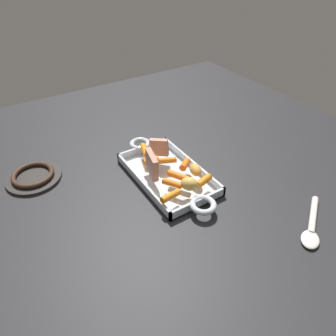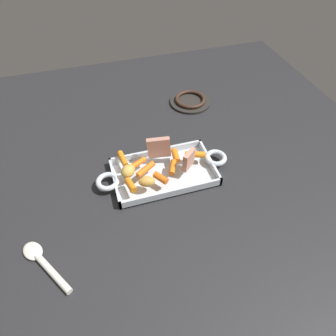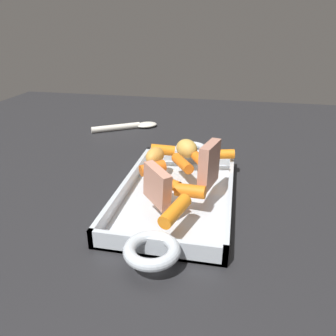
# 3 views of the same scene
# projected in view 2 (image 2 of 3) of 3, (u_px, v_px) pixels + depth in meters

# --- Properties ---
(ground_plane) EXTENTS (1.73, 1.73, 0.00)m
(ground_plane) POSITION_uv_depth(u_px,v_px,m) (164.00, 175.00, 1.03)
(ground_plane) COLOR #232326
(roasting_dish) EXTENTS (0.47, 0.21, 0.04)m
(roasting_dish) POSITION_uv_depth(u_px,v_px,m) (164.00, 172.00, 1.02)
(roasting_dish) COLOR silver
(roasting_dish) RESTS_ON ground_plane
(roast_slice_thin) EXTENTS (0.06, 0.06, 0.07)m
(roast_slice_thin) POSITION_uv_depth(u_px,v_px,m) (189.00, 160.00, 0.98)
(roast_slice_thin) COLOR tan
(roast_slice_thin) RESTS_ON roasting_dish
(roast_slice_outer) EXTENTS (0.09, 0.03, 0.08)m
(roast_slice_outer) POSITION_uv_depth(u_px,v_px,m) (158.00, 148.00, 1.01)
(roast_slice_outer) COLOR tan
(roast_slice_outer) RESTS_ON roasting_dish
(baby_carrot_southeast) EXTENTS (0.07, 0.04, 0.03)m
(baby_carrot_southeast) POSITION_uv_depth(u_px,v_px,m) (195.00, 154.00, 1.03)
(baby_carrot_southeast) COLOR orange
(baby_carrot_southeast) RESTS_ON roasting_dish
(baby_carrot_northwest) EXTENTS (0.06, 0.05, 0.02)m
(baby_carrot_northwest) POSITION_uv_depth(u_px,v_px,m) (138.00, 163.00, 1.00)
(baby_carrot_northwest) COLOR orange
(baby_carrot_northwest) RESTS_ON roasting_dish
(baby_carrot_northeast) EXTENTS (0.05, 0.05, 0.03)m
(baby_carrot_northeast) POSITION_uv_depth(u_px,v_px,m) (161.00, 178.00, 0.95)
(baby_carrot_northeast) COLOR orange
(baby_carrot_northeast) RESTS_ON roasting_dish
(baby_carrot_center_left) EXTENTS (0.03, 0.05, 0.02)m
(baby_carrot_center_left) POSITION_uv_depth(u_px,v_px,m) (176.00, 155.00, 1.02)
(baby_carrot_center_left) COLOR orange
(baby_carrot_center_left) RESTS_ON roasting_dish
(baby_carrot_long) EXTENTS (0.03, 0.06, 0.03)m
(baby_carrot_long) POSITION_uv_depth(u_px,v_px,m) (131.00, 185.00, 0.93)
(baby_carrot_long) COLOR orange
(baby_carrot_long) RESTS_ON roasting_dish
(baby_carrot_center_right) EXTENTS (0.07, 0.06, 0.02)m
(baby_carrot_center_right) POSITION_uv_depth(u_px,v_px,m) (146.00, 169.00, 0.98)
(baby_carrot_center_right) COLOR orange
(baby_carrot_center_right) RESTS_ON roasting_dish
(baby_carrot_southwest) EXTENTS (0.03, 0.07, 0.02)m
(baby_carrot_southwest) POSITION_uv_depth(u_px,v_px,m) (123.00, 159.00, 1.01)
(baby_carrot_southwest) COLOR orange
(baby_carrot_southwest) RESTS_ON roasting_dish
(baby_carrot_short) EXTENTS (0.04, 0.06, 0.02)m
(baby_carrot_short) POSITION_uv_depth(u_px,v_px,m) (173.00, 167.00, 0.99)
(baby_carrot_short) COLOR orange
(baby_carrot_short) RESTS_ON roasting_dish
(potato_near_roast) EXTENTS (0.06, 0.04, 0.03)m
(potato_near_roast) POSITION_uv_depth(u_px,v_px,m) (147.00, 182.00, 0.93)
(potato_near_roast) COLOR gold
(potato_near_roast) RESTS_ON roasting_dish
(potato_whole) EXTENTS (0.07, 0.07, 0.04)m
(potato_whole) POSITION_uv_depth(u_px,v_px,m) (128.00, 171.00, 0.96)
(potato_whole) COLOR gold
(potato_whole) RESTS_ON roasting_dish
(stove_burner_rear) EXTENTS (0.18, 0.18, 0.03)m
(stove_burner_rear) POSITION_uv_depth(u_px,v_px,m) (190.00, 101.00, 1.31)
(stove_burner_rear) COLOR #282623
(stove_burner_rear) RESTS_ON ground_plane
(serving_spoon) EXTENTS (0.14, 0.19, 0.02)m
(serving_spoon) POSITION_uv_depth(u_px,v_px,m) (43.00, 262.00, 0.80)
(serving_spoon) COLOR white
(serving_spoon) RESTS_ON ground_plane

